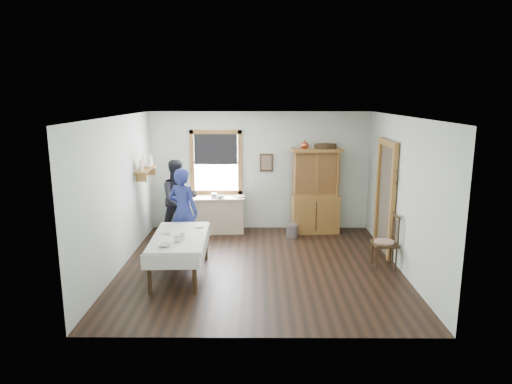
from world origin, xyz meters
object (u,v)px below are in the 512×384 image
spindle_chair (385,241)px  pail (292,231)px  work_counter (213,214)px  figure_dark (179,202)px  china_hutch (315,191)px  woman_blue (183,214)px  wicker_basket (304,229)px  dining_table (180,255)px

spindle_chair → pail: size_ratio=3.60×
work_counter → figure_dark: 0.89m
work_counter → china_hutch: (2.32, 0.01, 0.54)m
spindle_chair → figure_dark: 4.37m
spindle_chair → figure_dark: size_ratio=0.62×
china_hutch → woman_blue: china_hutch is taller
figure_dark → wicker_basket: bearing=-23.5°
china_hutch → pail: (-0.54, -0.40, -0.81)m
wicker_basket → pail: bearing=-133.7°
dining_table → figure_dark: figure_dark is taller
china_hutch → work_counter: bearing=175.5°
work_counter → china_hutch: size_ratio=0.75×
spindle_chair → work_counter: bearing=144.2°
work_counter → wicker_basket: size_ratio=4.30×
wicker_basket → figure_dark: size_ratio=0.21×
spindle_chair → woman_blue: size_ratio=0.63×
pail → wicker_basket: (0.29, 0.30, -0.04)m
work_counter → dining_table: (-0.31, -2.55, -0.06)m
wicker_basket → woman_blue: woman_blue is taller
china_hutch → wicker_basket: 0.89m
pail → dining_table: bearing=-134.1°
work_counter → wicker_basket: bearing=-6.7°
dining_table → spindle_chair: (3.61, 0.36, 0.14)m
dining_table → work_counter: bearing=83.1°
work_counter → woman_blue: bearing=-110.9°
figure_dark → dining_table: bearing=-110.5°
work_counter → woman_blue: woman_blue is taller
pail → work_counter: bearing=167.6°
china_hutch → woman_blue: (-2.74, -1.43, -0.16)m
china_hutch → spindle_chair: bearing=-70.6°
dining_table → pail: size_ratio=6.41×
pail → woman_blue: size_ratio=0.17×
dining_table → woman_blue: woman_blue is taller
pail → spindle_chair: bearing=-49.7°
spindle_chair → figure_dark: (-3.98, 1.76, 0.30)m
spindle_chair → pail: spindle_chair is taller
china_hutch → wicker_basket: china_hutch is taller
work_counter → wicker_basket: 2.10m
china_hutch → wicker_basket: bearing=-162.7°
work_counter → pail: size_ratio=5.19×
woman_blue → work_counter: bearing=-82.9°
spindle_chair → figure_dark: bearing=153.8°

